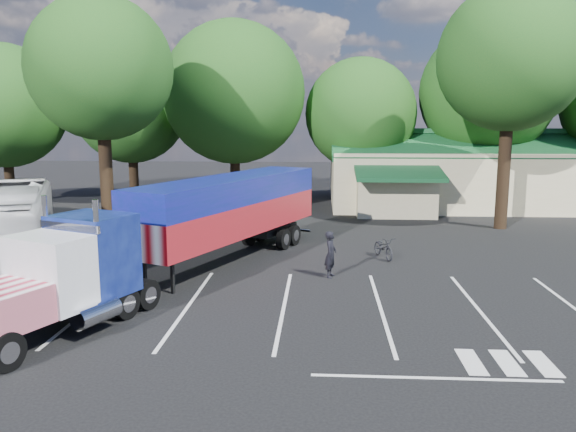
# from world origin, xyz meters

# --- Properties ---
(ground) EXTENTS (120.00, 120.00, 0.00)m
(ground) POSITION_xyz_m (0.00, 0.00, 0.00)
(ground) COLOR black
(ground) RESTS_ON ground
(event_hall) EXTENTS (24.20, 14.12, 5.55)m
(event_hall) POSITION_xyz_m (13.74, 17.81, 2.21)
(event_hall) COLOR beige
(event_hall) RESTS_ON ground
(tree_row_a) EXTENTS (9.00, 9.00, 11.68)m
(tree_row_a) POSITION_xyz_m (-22.00, 16.50, 7.16)
(tree_row_a) COLOR black
(tree_row_a) RESTS_ON ground
(tree_row_b) EXTENTS (8.40, 8.40, 11.35)m
(tree_row_b) POSITION_xyz_m (-13.00, 17.80, 7.13)
(tree_row_b) COLOR black
(tree_row_b) RESTS_ON ground
(tree_row_c) EXTENTS (10.00, 10.00, 13.05)m
(tree_row_c) POSITION_xyz_m (-5.00, 16.20, 8.04)
(tree_row_c) COLOR black
(tree_row_c) RESTS_ON ground
(tree_row_d) EXTENTS (8.00, 8.00, 10.60)m
(tree_row_d) POSITION_xyz_m (4.00, 17.50, 6.58)
(tree_row_d) COLOR black
(tree_row_d) RESTS_ON ground
(tree_row_e) EXTENTS (9.60, 9.60, 12.90)m
(tree_row_e) POSITION_xyz_m (13.00, 18.00, 8.09)
(tree_row_e) COLOR black
(tree_row_e) RESTS_ON ground
(tree_near_left) EXTENTS (7.60, 7.60, 12.65)m
(tree_near_left) POSITION_xyz_m (-10.50, 6.00, 8.81)
(tree_near_left) COLOR black
(tree_near_left) RESTS_ON ground
(tree_near_right) EXTENTS (8.00, 8.00, 13.50)m
(tree_near_right) POSITION_xyz_m (11.50, 8.50, 9.46)
(tree_near_right) COLOR black
(tree_near_right) RESTS_ON ground
(semi_truck) EXTENTS (9.51, 18.00, 3.91)m
(semi_truck) POSITION_xyz_m (-3.67, -2.25, 2.21)
(semi_truck) COLOR black
(semi_truck) RESTS_ON ground
(woman) EXTENTS (0.60, 0.76, 1.84)m
(woman) POSITION_xyz_m (1.60, -2.25, 0.92)
(woman) COLOR black
(woman) RESTS_ON ground
(bicycle) EXTENTS (1.21, 2.00, 0.99)m
(bicycle) POSITION_xyz_m (4.03, 1.00, 0.50)
(bicycle) COLOR black
(bicycle) RESTS_ON ground
(tour_bus) EXTENTS (7.39, 12.04, 3.32)m
(tour_bus) POSITION_xyz_m (-12.03, -0.96, 1.66)
(tour_bus) COLOR silver
(tour_bus) RESTS_ON ground
(silver_sedan) EXTENTS (5.00, 3.10, 1.55)m
(silver_sedan) POSITION_xyz_m (10.37, 14.00, 0.78)
(silver_sedan) COLOR #AAADB2
(silver_sedan) RESTS_ON ground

